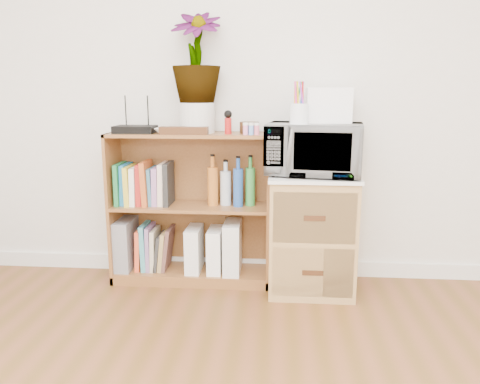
# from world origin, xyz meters

# --- Properties ---
(skirting_board) EXTENTS (4.00, 0.02, 0.10)m
(skirting_board) POSITION_xyz_m (0.00, 2.24, 0.05)
(skirting_board) COLOR white
(skirting_board) RESTS_ON ground
(bookshelf) EXTENTS (1.00, 0.30, 0.95)m
(bookshelf) POSITION_xyz_m (-0.35, 2.10, 0.47)
(bookshelf) COLOR brown
(bookshelf) RESTS_ON ground
(wicker_unit) EXTENTS (0.50, 0.45, 0.70)m
(wicker_unit) POSITION_xyz_m (0.40, 2.02, 0.35)
(wicker_unit) COLOR #9E7542
(wicker_unit) RESTS_ON ground
(microwave) EXTENTS (0.59, 0.44, 0.30)m
(microwave) POSITION_xyz_m (0.40, 2.02, 0.87)
(microwave) COLOR silver
(microwave) RESTS_ON wicker_unit
(pen_cup) EXTENTS (0.10, 0.10, 0.11)m
(pen_cup) POSITION_xyz_m (0.30, 1.95, 1.08)
(pen_cup) COLOR white
(pen_cup) RESTS_ON microwave
(small_appliance) EXTENTS (0.25, 0.21, 0.20)m
(small_appliance) POSITION_xyz_m (0.48, 2.09, 1.12)
(small_appliance) COLOR white
(small_appliance) RESTS_ON microwave
(router) EXTENTS (0.24, 0.17, 0.04)m
(router) POSITION_xyz_m (-0.68, 2.08, 0.97)
(router) COLOR black
(router) RESTS_ON bookshelf
(white_bowl) EXTENTS (0.13, 0.13, 0.03)m
(white_bowl) POSITION_xyz_m (-0.49, 2.07, 0.97)
(white_bowl) COLOR white
(white_bowl) RESTS_ON bookshelf
(plant_pot) EXTENTS (0.21, 0.21, 0.18)m
(plant_pot) POSITION_xyz_m (-0.30, 2.12, 1.04)
(plant_pot) COLOR silver
(plant_pot) RESTS_ON bookshelf
(potted_plant) EXTENTS (0.30, 0.30, 0.53)m
(potted_plant) POSITION_xyz_m (-0.30, 2.12, 1.40)
(potted_plant) COLOR #34762F
(potted_plant) RESTS_ON plant_pot
(trinket_box) EXTENTS (0.29, 0.07, 0.05)m
(trinket_box) POSITION_xyz_m (-0.36, 2.00, 0.97)
(trinket_box) COLOR #38210F
(trinket_box) RESTS_ON bookshelf
(kokeshi_doll) EXTENTS (0.04, 0.04, 0.09)m
(kokeshi_doll) POSITION_xyz_m (-0.11, 2.06, 1.00)
(kokeshi_doll) COLOR #AF1615
(kokeshi_doll) RESTS_ON bookshelf
(wooden_bowl) EXTENTS (0.12, 0.12, 0.07)m
(wooden_bowl) POSITION_xyz_m (0.02, 2.11, 0.98)
(wooden_bowl) COLOR #321D0D
(wooden_bowl) RESTS_ON bookshelf
(paint_jars) EXTENTS (0.12, 0.04, 0.06)m
(paint_jars) POSITION_xyz_m (0.03, 2.01, 0.98)
(paint_jars) COLOR pink
(paint_jars) RESTS_ON bookshelf
(file_box) EXTENTS (0.10, 0.26, 0.32)m
(file_box) POSITION_xyz_m (-0.78, 2.10, 0.23)
(file_box) COLOR gray
(file_box) RESTS_ON bookshelf
(magazine_holder_left) EXTENTS (0.09, 0.23, 0.28)m
(magazine_holder_left) POSITION_xyz_m (-0.33, 2.09, 0.21)
(magazine_holder_left) COLOR white
(magazine_holder_left) RESTS_ON bookshelf
(magazine_holder_mid) EXTENTS (0.09, 0.22, 0.28)m
(magazine_holder_mid) POSITION_xyz_m (-0.20, 2.09, 0.21)
(magazine_holder_mid) COLOR white
(magazine_holder_mid) RESTS_ON bookshelf
(magazine_holder_right) EXTENTS (0.10, 0.26, 0.32)m
(magazine_holder_right) POSITION_xyz_m (-0.09, 2.09, 0.23)
(magazine_holder_right) COLOR silver
(magazine_holder_right) RESTS_ON bookshelf
(cookbooks) EXTENTS (0.34, 0.20, 0.28)m
(cookbooks) POSITION_xyz_m (-0.64, 2.10, 0.63)
(cookbooks) COLOR #20783D
(cookbooks) RESTS_ON bookshelf
(liquor_bottles) EXTENTS (0.30, 0.07, 0.31)m
(liquor_bottles) POSITION_xyz_m (-0.10, 2.10, 0.65)
(liquor_bottles) COLOR #B96522
(liquor_bottles) RESTS_ON bookshelf
(lower_books) EXTENTS (0.23, 0.19, 0.30)m
(lower_books) POSITION_xyz_m (-0.60, 2.10, 0.21)
(lower_books) COLOR #F1512A
(lower_books) RESTS_ON bookshelf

